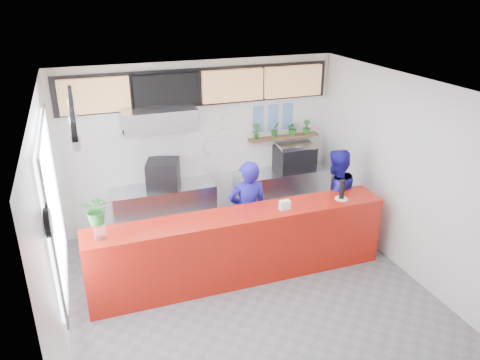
{
  "coord_description": "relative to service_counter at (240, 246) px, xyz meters",
  "views": [
    {
      "loc": [
        -2.06,
        -5.31,
        4.19
      ],
      "look_at": [
        0.1,
        0.7,
        1.5
      ],
      "focal_mm": 35.0,
      "sensor_mm": 36.0,
      "label": 1
    }
  ],
  "objects": [
    {
      "name": "wall_back",
      "position": [
        0.0,
        2.1,
        0.95
      ],
      "size": [
        5.0,
        0.0,
        5.0
      ],
      "primitive_type": "plane",
      "rotation": [
        1.57,
        0.0,
        0.0
      ],
      "color": "white",
      "rests_on": "ground"
    },
    {
      "name": "ceiling",
      "position": [
        0.0,
        -0.4,
        2.45
      ],
      "size": [
        5.0,
        5.0,
        0.0
      ],
      "primitive_type": "plane",
      "rotation": [
        3.14,
        0.0,
        0.0
      ],
      "color": "silver"
    },
    {
      "name": "basil_vase",
      "position": [
        -1.97,
        -0.05,
        0.97
      ],
      "size": [
        0.46,
        0.43,
        0.41
      ],
      "primitive_type": "imported",
      "rotation": [
        0.0,
        0.0,
        -0.38
      ],
      "color": "#276A25",
      "rests_on": "glass_vase"
    },
    {
      "name": "wall_left",
      "position": [
        -2.5,
        -0.4,
        0.95
      ],
      "size": [
        0.0,
        5.0,
        5.0
      ],
      "primitive_type": "plane",
      "rotation": [
        1.57,
        0.0,
        1.57
      ],
      "color": "white",
      "rests_on": "ground"
    },
    {
      "name": "menu_board_far_left",
      "position": [
        -1.75,
        1.98,
        2.0
      ],
      "size": [
        1.1,
        0.1,
        0.55
      ],
      "primitive_type": "cube",
      "color": "tan",
      "rests_on": "wall_back"
    },
    {
      "name": "dec_plate_c",
      "position": [
        0.15,
        2.07,
        0.9
      ],
      "size": [
        0.24,
        0.03,
        0.24
      ],
      "primitive_type": "cylinder",
      "rotation": [
        1.57,
        0.0,
        0.0
      ],
      "color": "silver",
      "rests_on": "wall_back"
    },
    {
      "name": "dec_plate_a",
      "position": [
        0.15,
        2.07,
        1.2
      ],
      "size": [
        0.24,
        0.03,
        0.24
      ],
      "primitive_type": "cylinder",
      "rotation": [
        1.57,
        0.0,
        0.0
      ],
      "color": "silver",
      "rests_on": "wall_back"
    },
    {
      "name": "menu_board_far_right",
      "position": [
        1.73,
        1.98,
        2.0
      ],
      "size": [
        1.1,
        0.1,
        0.55
      ],
      "primitive_type": "cube",
      "color": "tan",
      "rests_on": "wall_back"
    },
    {
      "name": "menu_board_mid_right",
      "position": [
        0.57,
        1.98,
        2.0
      ],
      "size": [
        1.1,
        0.1,
        0.55
      ],
      "primitive_type": "cube",
      "color": "tan",
      "rests_on": "wall_back"
    },
    {
      "name": "cream_band",
      "position": [
        0.0,
        2.09,
        2.05
      ],
      "size": [
        5.0,
        0.02,
        0.8
      ],
      "primitive_type": "cube",
      "color": "beige",
      "rests_on": "wall_back"
    },
    {
      "name": "herb_b",
      "position": [
        1.41,
        2.0,
        1.12
      ],
      "size": [
        0.18,
        0.16,
        0.3
      ],
      "primitive_type": "imported",
      "rotation": [
        0.0,
        0.0,
        0.15
      ],
      "color": "#276A25",
      "rests_on": "herb_shelf"
    },
    {
      "name": "herb_c",
      "position": [
        1.79,
        2.0,
        1.1
      ],
      "size": [
        0.29,
        0.27,
        0.27
      ],
      "primitive_type": "imported",
      "rotation": [
        0.0,
        0.0,
        -0.31
      ],
      "color": "#276A25",
      "rests_on": "herb_shelf"
    },
    {
      "name": "track_rail",
      "position": [
        -2.1,
        -0.4,
        2.39
      ],
      "size": [
        0.05,
        2.4,
        0.04
      ],
      "primitive_type": "cube",
      "color": "black",
      "rests_on": "ceiling"
    },
    {
      "name": "photo_frame_e",
      "position": [
        1.4,
        2.08,
        1.2
      ],
      "size": [
        0.2,
        0.02,
        0.25
      ],
      "primitive_type": "cube",
      "color": "#598CBF",
      "rests_on": "wall_back"
    },
    {
      "name": "espresso_tray",
      "position": [
        1.74,
        1.8,
        0.83
      ],
      "size": [
        0.71,
        0.52,
        0.06
      ],
      "primitive_type": "cube",
      "rotation": [
        0.0,
        0.0,
        -0.08
      ],
      "color": "#BABBC2",
      "rests_on": "espresso_machine"
    },
    {
      "name": "right_bench",
      "position": [
        1.5,
        1.8,
        -0.1
      ],
      "size": [
        1.8,
        0.6,
        0.9
      ],
      "primitive_type": "cube",
      "color": "#B2B5BA",
      "rests_on": "ground"
    },
    {
      "name": "photo_frame_c",
      "position": [
        1.7,
        2.08,
        1.45
      ],
      "size": [
        0.2,
        0.02,
        0.25
      ],
      "primitive_type": "cube",
      "color": "#598CBF",
      "rests_on": "wall_back"
    },
    {
      "name": "wall_clock_rim",
      "position": [
        -2.46,
        -1.3,
        1.5
      ],
      "size": [
        0.05,
        0.3,
        0.3
      ],
      "primitive_type": "cylinder",
      "rotation": [
        0.0,
        1.57,
        0.0
      ],
      "color": "black",
      "rests_on": "wall_left"
    },
    {
      "name": "photo_frame_f",
      "position": [
        1.7,
        2.08,
        1.2
      ],
      "size": [
        0.2,
        0.02,
        0.25
      ],
      "primitive_type": "cube",
      "color": "#598CBF",
      "rests_on": "wall_back"
    },
    {
      "name": "white_plate",
      "position": [
        1.64,
        -0.06,
        0.56
      ],
      "size": [
        0.24,
        0.24,
        0.02
      ],
      "primitive_type": "cylinder",
      "rotation": [
        0.0,
        0.0,
        0.23
      ],
      "color": "white",
      "rests_on": "service_counter"
    },
    {
      "name": "panini_oven",
      "position": [
        -0.78,
        1.8,
        0.59
      ],
      "size": [
        0.68,
        0.68,
        0.48
      ],
      "primitive_type": "cube",
      "rotation": [
        0.0,
        0.0,
        -0.32
      ],
      "color": "black",
      "rests_on": "prep_bench"
    },
    {
      "name": "photo_frame_b",
      "position": [
        1.4,
        2.08,
        1.45
      ],
      "size": [
        0.2,
        0.02,
        0.25
      ],
      "primitive_type": "cube",
      "color": "#598CBF",
      "rests_on": "wall_back"
    },
    {
      "name": "dec_plate_b",
      "position": [
        0.45,
        2.07,
        1.1
      ],
      "size": [
        0.24,
        0.03,
        0.24
      ],
      "primitive_type": "cylinder",
      "rotation": [
        1.57,
        0.0,
        0.0
      ],
      "color": "silver",
      "rests_on": "wall_back"
    },
    {
      "name": "herb_shelf",
      "position": [
        1.6,
        2.0,
        0.95
      ],
      "size": [
        1.4,
        0.18,
        0.04
      ],
      "primitive_type": "cube",
      "color": "brown",
      "rests_on": "wall_back"
    },
    {
      "name": "wall_right",
      "position": [
        2.5,
        -0.4,
        0.95
      ],
      "size": [
        0.0,
        5.0,
        5.0
      ],
      "primitive_type": "plane",
      "rotation": [
        1.57,
        0.0,
        -1.57
      ],
      "color": "white",
      "rests_on": "ground"
    },
    {
      "name": "extraction_hood",
      "position": [
        -0.8,
        1.75,
        1.6
      ],
      "size": [
        1.2,
        0.7,
        0.35
      ],
      "primitive_type": "cube",
      "color": "#B2B5BA",
      "rests_on": "ceiling"
    },
    {
      "name": "staff_center",
      "position": [
        0.29,
        0.46,
        0.31
      ],
      "size": [
        0.67,
        0.48,
        1.72
      ],
      "primitive_type": "imported",
      "rotation": [
        0.0,
        0.0,
        3.02
      ],
      "color": "#1A1592",
      "rests_on": "ground"
    },
    {
      "name": "pepper_mill",
      "position": [
        1.64,
        -0.06,
        0.72
      ],
      "size": [
        0.09,
        0.09,
        0.31
      ],
      "primitive_type": "cylinder",
      "rotation": [
        0.0,
        0.0,
        0.18
      ],
      "color": "black",
      "rests_on": "white_plate"
    },
    {
      "name": "floor",
      "position": [
        0.0,
        -0.4,
        -0.55
      ],
      "size": [
        5.0,
        5.0,
        0.0
      ],
      "primitive_type": "plane",
      "color": "slate",
      "rests_on": "ground"
    },
    {
      "name": "glass_vase",
      "position": [
        -1.97,
        -0.05,
        0.65
      ],
      "size": [
        0.16,
        0.16,
        0.19
      ],
      "primitive_type": "cylinder",
      "rotation": [
        0.0,
        0.0,
        0.02
      ],
      "color": "white",
      "rests_on": "service_counter"
    },
    {
      "name": "wall_clock_face",
      "position": [
        -2.43,
        -1.3,
        1.5
      ],
      "size": [
        0.02,
        0.26,
        0.26
      ],
      "primitive_type": "cylinder",
      "rotation": [
        0.0,
        1.57,
        0.0
      ],
      "color": "white",
      "rests_on": "wall_left"
    },
    {
      "name": "espresso_machine",
      "position": [
        1.74,
        1.8,
        0.58
      ],
      "size": [
        0.71,
        0.51,
        0.46
      ],
      "primitive_type": "cube",
      "rotation": [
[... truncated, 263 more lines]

